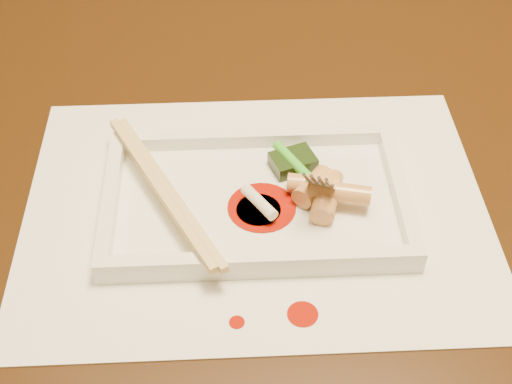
{
  "coord_description": "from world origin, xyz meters",
  "views": [
    {
      "loc": [
        -0.06,
        -0.59,
        1.2
      ],
      "look_at": [
        -0.04,
        -0.16,
        0.77
      ],
      "focal_mm": 50.0,
      "sensor_mm": 36.0,
      "label": 1
    }
  ],
  "objects_px": {
    "plate_base": "(256,203)",
    "chopstick_a": "(159,189)",
    "table": "(288,168)",
    "placemat": "(256,207)",
    "fork": "(341,118)"
  },
  "relations": [
    {
      "from": "plate_base",
      "to": "fork",
      "type": "xyz_separation_m",
      "value": [
        0.07,
        0.02,
        0.08
      ]
    },
    {
      "from": "plate_base",
      "to": "fork",
      "type": "bearing_deg",
      "value": 14.42
    },
    {
      "from": "table",
      "to": "plate_base",
      "type": "height_order",
      "value": "plate_base"
    },
    {
      "from": "fork",
      "to": "plate_base",
      "type": "bearing_deg",
      "value": -165.58
    },
    {
      "from": "placemat",
      "to": "plate_base",
      "type": "bearing_deg",
      "value": 0.0
    },
    {
      "from": "plate_base",
      "to": "chopstick_a",
      "type": "xyz_separation_m",
      "value": [
        -0.08,
        0.0,
        0.02
      ]
    },
    {
      "from": "plate_base",
      "to": "fork",
      "type": "height_order",
      "value": "fork"
    },
    {
      "from": "plate_base",
      "to": "table",
      "type": "bearing_deg",
      "value": 74.53
    },
    {
      "from": "fork",
      "to": "chopstick_a",
      "type": "bearing_deg",
      "value": -173.25
    },
    {
      "from": "chopstick_a",
      "to": "fork",
      "type": "bearing_deg",
      "value": 6.75
    },
    {
      "from": "table",
      "to": "placemat",
      "type": "xyz_separation_m",
      "value": [
        -0.04,
        -0.16,
        0.1
      ]
    },
    {
      "from": "chopstick_a",
      "to": "fork",
      "type": "distance_m",
      "value": 0.16
    },
    {
      "from": "chopstick_a",
      "to": "placemat",
      "type": "bearing_deg",
      "value": 0.0
    },
    {
      "from": "placemat",
      "to": "fork",
      "type": "bearing_deg",
      "value": 14.42
    },
    {
      "from": "table",
      "to": "placemat",
      "type": "bearing_deg",
      "value": -105.47
    }
  ]
}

